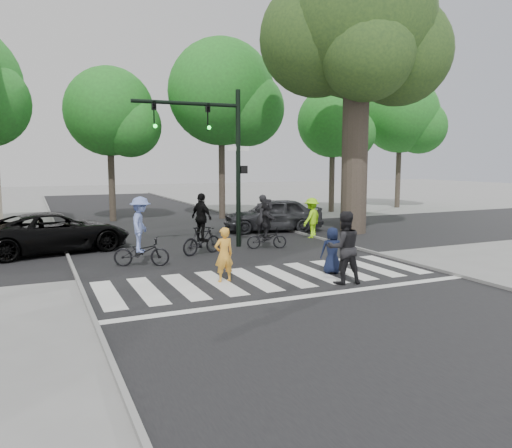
{
  "coord_description": "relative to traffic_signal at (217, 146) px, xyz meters",
  "views": [
    {
      "loc": [
        -6.12,
        -11.61,
        3.33
      ],
      "look_at": [
        0.5,
        3.0,
        1.3
      ],
      "focal_mm": 35.0,
      "sensor_mm": 36.0,
      "label": 1
    }
  ],
  "objects": [
    {
      "name": "pedestrian_adult",
      "position": [
        1.2,
        -6.65,
        -2.91
      ],
      "size": [
        1.1,
        0.93,
        1.99
      ],
      "primitive_type": "imported",
      "rotation": [
        0.0,
        0.0,
        2.94
      ],
      "color": "black",
      "rests_on": "ground"
    },
    {
      "name": "bystander_hivis",
      "position": [
        4.61,
        0.79,
        -3.03
      ],
      "size": [
        1.3,
        1.13,
        1.75
      ],
      "primitive_type": "imported",
      "rotation": [
        0.0,
        0.0,
        3.67
      ],
      "color": "#A0FF14",
      "rests_on": "ground"
    },
    {
      "name": "cyclist_mid",
      "position": [
        -0.98,
        -0.99,
        -2.99
      ],
      "size": [
        1.75,
        1.11,
        2.21
      ],
      "color": "black",
      "rests_on": "ground"
    },
    {
      "name": "bg_tree_2",
      "position": [
        -2.11,
        10.42,
        1.88
      ],
      "size": [
        5.04,
        4.8,
        8.4
      ],
      "color": "brown",
      "rests_on": "ground"
    },
    {
      "name": "car_suv",
      "position": [
        -5.73,
        1.67,
        -3.16
      ],
      "size": [
        5.74,
        3.58,
        1.48
      ],
      "primitive_type": "imported",
      "rotation": [
        0.0,
        0.0,
        1.8
      ],
      "color": "black",
      "rests_on": "ground"
    },
    {
      "name": "road_stem",
      "position": [
        -0.35,
        -1.2,
        -3.9
      ],
      "size": [
        10.0,
        70.0,
        0.01
      ],
      "primitive_type": "cube",
      "color": "black",
      "rests_on": "ground"
    },
    {
      "name": "curb_left",
      "position": [
        -5.4,
        -1.2,
        -3.85
      ],
      "size": [
        0.1,
        70.0,
        0.1
      ],
      "primitive_type": "cube",
      "color": "gray",
      "rests_on": "ground"
    },
    {
      "name": "curb_right",
      "position": [
        4.7,
        -1.2,
        -3.85
      ],
      "size": [
        0.1,
        70.0,
        0.1
      ],
      "primitive_type": "cube",
      "color": "gray",
      "rests_on": "ground"
    },
    {
      "name": "pedestrian_child",
      "position": [
        1.6,
        -5.48,
        -3.21
      ],
      "size": [
        0.79,
        0.66,
        1.39
      ],
      "primitive_type": "imported",
      "rotation": [
        0.0,
        0.0,
        2.76
      ],
      "color": "#121934",
      "rests_on": "ground"
    },
    {
      "name": "crosswalk",
      "position": [
        -0.35,
        -5.54,
        -3.89
      ],
      "size": [
        10.0,
        3.85,
        0.01
      ],
      "color": "silver",
      "rests_on": "ground"
    },
    {
      "name": "ground",
      "position": [
        -0.35,
        -6.2,
        -3.9
      ],
      "size": [
        120.0,
        120.0,
        0.0
      ],
      "primitive_type": "plane",
      "color": "gray",
      "rests_on": "ground"
    },
    {
      "name": "car_grey",
      "position": [
        3.95,
        3.29,
        -3.11
      ],
      "size": [
        4.97,
        2.9,
        1.59
      ],
      "primitive_type": "imported",
      "rotation": [
        0.0,
        0.0,
        -1.8
      ],
      "color": "#2D2E32",
      "rests_on": "ground"
    },
    {
      "name": "cyclist_left",
      "position": [
        -3.36,
        -2.11,
        -2.94
      ],
      "size": [
        1.86,
        1.3,
        2.22
      ],
      "color": "black",
      "rests_on": "ground"
    },
    {
      "name": "cyclist_right",
      "position": [
        1.65,
        -0.88,
        -3.04
      ],
      "size": [
        1.61,
        1.49,
        1.93
      ],
      "color": "black",
      "rests_on": "ground"
    },
    {
      "name": "road_cross",
      "position": [
        -0.35,
        1.8,
        -3.89
      ],
      "size": [
        70.0,
        10.0,
        0.01
      ],
      "primitive_type": "cube",
      "color": "black",
      "rests_on": "ground"
    },
    {
      "name": "bg_tree_4",
      "position": [
        11.88,
        9.93,
        1.73
      ],
      "size": [
        4.83,
        4.6,
        8.15
      ],
      "color": "brown",
      "rests_on": "ground"
    },
    {
      "name": "traffic_signal",
      "position": [
        0.0,
        0.0,
        0.0
      ],
      "size": [
        4.45,
        0.29,
        6.0
      ],
      "color": "black",
      "rests_on": "ground"
    },
    {
      "name": "bystander_dark",
      "position": [
        2.64,
        1.63,
        -2.95
      ],
      "size": [
        0.83,
        0.77,
        1.9
      ],
      "primitive_type": "imported",
      "rotation": [
        0.0,
        0.0,
        2.53
      ],
      "color": "black",
      "rests_on": "ground"
    },
    {
      "name": "eucalyptus",
      "position": [
        7.18,
        1.47,
        5.18
      ],
      "size": [
        8.3,
        7.2,
        13.0
      ],
      "color": "brown",
      "rests_on": "ground"
    },
    {
      "name": "bg_tree_3",
      "position": [
        3.95,
        9.07,
        3.04
      ],
      "size": [
        6.3,
        6.0,
        10.2
      ],
      "color": "brown",
      "rests_on": "ground"
    },
    {
      "name": "pedestrian_woman",
      "position": [
        -1.7,
        -5.12,
        -3.14
      ],
      "size": [
        0.59,
        0.41,
        1.53
      ],
      "primitive_type": "imported",
      "rotation": [
        0.0,
        0.0,
        3.22
      ],
      "color": "#F8AB36",
      "rests_on": "ground"
    },
    {
      "name": "bg_tree_5",
      "position": [
        17.92,
        10.5,
        2.46
      ],
      "size": [
        5.67,
        5.4,
        9.3
      ],
      "color": "brown",
      "rests_on": "ground"
    }
  ]
}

